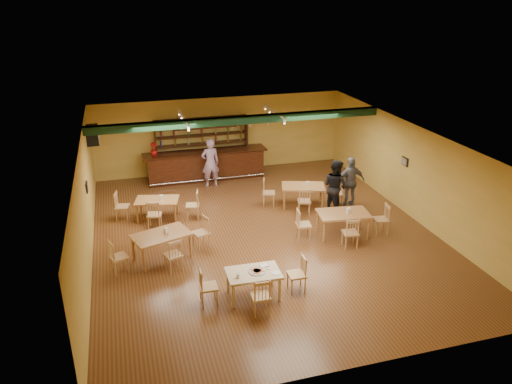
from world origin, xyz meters
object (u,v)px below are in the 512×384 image
object	(u,v)px
dining_table_a	(158,209)
near_table	(253,284)
bar_counter	(206,165)
patron_right_a	(335,186)
dining_table_b	(303,196)
dining_table_c	(162,247)
dining_table_d	(343,224)
patron_bar	(210,163)

from	to	relation	value
dining_table_a	near_table	world-z (taller)	near_table
bar_counter	patron_right_a	xyz separation A→B (m)	(3.53, -4.27, 0.35)
bar_counter	dining_table_b	size ratio (longest dim) A/B	3.30
dining_table_b	patron_right_a	bearing A→B (deg)	-27.53
dining_table_c	patron_right_a	bearing A→B (deg)	-3.55
dining_table_b	near_table	xyz separation A→B (m)	(-3.11, -4.79, -0.02)
dining_table_d	near_table	world-z (taller)	dining_table_d
dining_table_a	patron_bar	size ratio (longest dim) A/B	0.73
dining_table_c	patron_right_a	size ratio (longest dim) A/B	0.83
dining_table_a	dining_table_d	size ratio (longest dim) A/B	0.90
dining_table_a	patron_bar	xyz separation A→B (m)	(2.21, 2.36, 0.59)
bar_counter	patron_right_a	distance (m)	5.55
dining_table_b	near_table	distance (m)	5.71
bar_counter	dining_table_a	bearing A→B (deg)	-124.34
dining_table_d	near_table	xyz separation A→B (m)	(-3.44, -2.35, -0.04)
dining_table_a	patron_bar	distance (m)	3.29
near_table	dining_table_d	bearing A→B (deg)	36.07
dining_table_d	patron_bar	size ratio (longest dim) A/B	0.81
dining_table_b	dining_table_c	size ratio (longest dim) A/B	0.95
dining_table_d	patron_bar	xyz separation A→B (m)	(-3.03, 5.09, 0.55)
dining_table_b	dining_table_d	xyz separation A→B (m)	(0.33, -2.45, 0.02)
dining_table_b	near_table	bearing A→B (deg)	-105.49
dining_table_c	patron_bar	world-z (taller)	patron_bar
dining_table_b	dining_table_d	bearing A→B (deg)	-64.75
patron_right_a	dining_table_c	bearing A→B (deg)	81.00
bar_counter	dining_table_b	bearing A→B (deg)	-51.81
dining_table_d	patron_right_a	world-z (taller)	patron_right_a
bar_counter	patron_right_a	bearing A→B (deg)	-50.42
dining_table_c	patron_bar	xyz separation A→B (m)	(2.34, 5.00, 0.55)
dining_table_a	near_table	bearing A→B (deg)	-57.02
near_table	patron_bar	world-z (taller)	patron_bar
dining_table_b	dining_table_c	world-z (taller)	dining_table_c
near_table	patron_bar	bearing A→B (deg)	88.58
dining_table_c	near_table	distance (m)	3.10
dining_table_b	dining_table_a	bearing A→B (deg)	-165.79
dining_table_a	dining_table_b	world-z (taller)	dining_table_b
dining_table_d	patron_right_a	xyz separation A→B (m)	(0.47, 1.65, 0.54)
dining_table_b	patron_right_a	distance (m)	1.26
bar_counter	dining_table_a	world-z (taller)	bar_counter
near_table	patron_right_a	bearing A→B (deg)	47.40
near_table	dining_table_a	bearing A→B (deg)	111.28
patron_right_a	dining_table_d	bearing A→B (deg)	140.24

